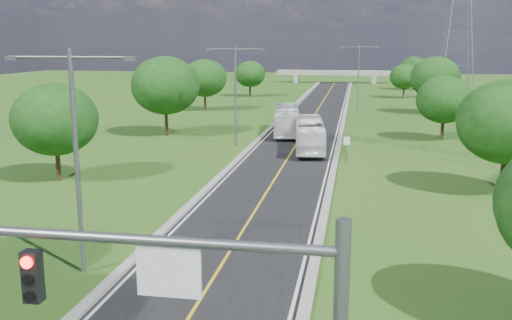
{
  "coord_description": "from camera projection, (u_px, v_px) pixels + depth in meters",
  "views": [
    {
      "loc": [
        5.95,
        -10.55,
        10.19
      ],
      "look_at": [
        -0.16,
        23.84,
        3.0
      ],
      "focal_mm": 40.0,
      "sensor_mm": 36.0,
      "label": 1
    }
  ],
  "objects": [
    {
      "name": "tree_re",
      "position": [
        404.0,
        77.0,
        106.39
      ],
      "size": [
        5.46,
        5.46,
        6.35
      ],
      "color": "black",
      "rests_on": "ground"
    },
    {
      "name": "streetlight_far_right",
      "position": [
        358.0,
        72.0,
        86.24
      ],
      "size": [
        5.9,
        0.25,
        10.0
      ],
      "color": "slate",
      "rests_on": "ground"
    },
    {
      "name": "curb_right",
      "position": [
        344.0,
        120.0,
        76.15
      ],
      "size": [
        0.5,
        150.0,
        0.22
      ],
      "primitive_type": "cube",
      "color": "gray",
      "rests_on": "ground"
    },
    {
      "name": "tree_lb",
      "position": [
        55.0,
        119.0,
        42.06
      ],
      "size": [
        6.3,
        6.3,
        7.33
      ],
      "color": "black",
      "rests_on": "ground"
    },
    {
      "name": "ground",
      "position": [
        308.0,
        126.0,
        71.11
      ],
      "size": [
        260.0,
        260.0,
        0.0
      ],
      "primitive_type": "plane",
      "color": "#265016",
      "rests_on": "ground"
    },
    {
      "name": "tree_rc",
      "position": [
        444.0,
        100.0,
        59.95
      ],
      "size": [
        5.88,
        5.88,
        6.84
      ],
      "color": "black",
      "rests_on": "ground"
    },
    {
      "name": "tree_rf",
      "position": [
        414.0,
        69.0,
        124.95
      ],
      "size": [
        6.3,
        6.3,
        7.33
      ],
      "color": "black",
      "rests_on": "ground"
    },
    {
      "name": "road",
      "position": [
        312.0,
        120.0,
        76.89
      ],
      "size": [
        8.0,
        150.0,
        0.06
      ],
      "primitive_type": "cube",
      "color": "black",
      "rests_on": "ground"
    },
    {
      "name": "tree_rb",
      "position": [
        507.0,
        122.0,
        38.44
      ],
      "size": [
        6.72,
        6.72,
        7.82
      ],
      "color": "black",
      "rests_on": "ground"
    },
    {
      "name": "streetlight_near_left",
      "position": [
        75.0,
        143.0,
        24.65
      ],
      "size": [
        5.9,
        0.25,
        10.0
      ],
      "color": "slate",
      "rests_on": "ground"
    },
    {
      "name": "tree_lc",
      "position": [
        165.0,
        86.0,
        62.91
      ],
      "size": [
        7.56,
        7.56,
        8.79
      ],
      "color": "black",
      "rests_on": "ground"
    },
    {
      "name": "overpass",
      "position": [
        335.0,
        73.0,
        147.77
      ],
      "size": [
        30.0,
        3.0,
        3.2
      ],
      "color": "gray",
      "rests_on": "ground"
    },
    {
      "name": "curb_left",
      "position": [
        281.0,
        118.0,
        77.6
      ],
      "size": [
        0.5,
        150.0,
        0.22
      ],
      "primitive_type": "cube",
      "color": "gray",
      "rests_on": "ground"
    },
    {
      "name": "streetlight_mid_left",
      "position": [
        235.0,
        87.0,
        56.48
      ],
      "size": [
        5.9,
        0.25,
        10.0
      ],
      "color": "slate",
      "rests_on": "ground"
    },
    {
      "name": "tree_le",
      "position": [
        250.0,
        74.0,
        109.37
      ],
      "size": [
        5.88,
        5.88,
        6.84
      ],
      "color": "black",
      "rests_on": "ground"
    },
    {
      "name": "tree_rd",
      "position": [
        435.0,
        78.0,
        82.57
      ],
      "size": [
        7.14,
        7.14,
        8.3
      ],
      "color": "black",
      "rests_on": "ground"
    },
    {
      "name": "power_tower_far",
      "position": [
        459.0,
        24.0,
        116.87
      ],
      "size": [
        9.0,
        6.4,
        28.0
      ],
      "color": "slate",
      "rests_on": "ground"
    },
    {
      "name": "bus_outbound",
      "position": [
        310.0,
        135.0,
        54.47
      ],
      "size": [
        3.77,
        11.25,
        3.07
      ],
      "primitive_type": "imported",
      "rotation": [
        0.0,
        0.0,
        3.25
      ],
      "color": "white",
      "rests_on": "road"
    },
    {
      "name": "bus_inbound",
      "position": [
        287.0,
        120.0,
        64.35
      ],
      "size": [
        4.06,
        11.62,
        3.17
      ],
      "primitive_type": "imported",
      "rotation": [
        0.0,
        0.0,
        0.12
      ],
      "color": "white",
      "rests_on": "road"
    },
    {
      "name": "speed_limit_sign",
      "position": [
        347.0,
        145.0,
        48.67
      ],
      "size": [
        0.55,
        0.09,
        2.4
      ],
      "color": "slate",
      "rests_on": "ground"
    },
    {
      "name": "tree_ld",
      "position": [
        205.0,
        78.0,
        86.53
      ],
      "size": [
        6.72,
        6.72,
        7.82
      ],
      "color": "black",
      "rests_on": "ground"
    }
  ]
}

